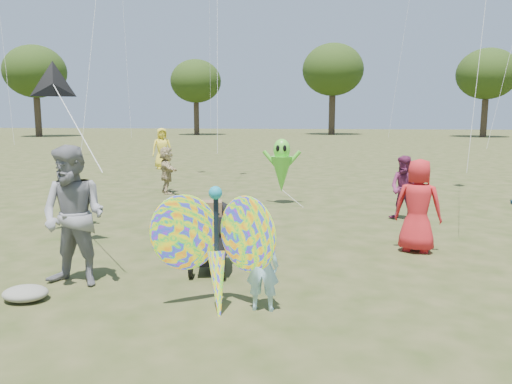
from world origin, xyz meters
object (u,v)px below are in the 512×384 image
adult_man (74,216)px  jogging_stroller (212,231)px  child_girl (262,266)px  crowd_a (418,206)px  butterfly_kite (217,249)px  crowd_g (162,148)px  crowd_d (167,170)px  alien_kite (282,168)px  crowd_b (71,193)px  crowd_e (405,188)px

adult_man → jogging_stroller: bearing=34.4°
child_girl → crowd_a: crowd_a is taller
child_girl → butterfly_kite: butterfly_kite is taller
crowd_g → adult_man: bearing=-102.4°
child_girl → jogging_stroller: size_ratio=1.01×
child_girl → crowd_a: (2.34, 2.97, 0.26)m
crowd_d → alien_kite: alien_kite is taller
adult_man → alien_kite: (2.32, 6.74, -0.00)m
adult_man → crowd_g: (-3.60, 14.86, -0.07)m
crowd_a → crowd_b: (-6.85, 0.99, -0.08)m
crowd_a → alien_kite: size_ratio=0.93×
jogging_stroller → crowd_g: bearing=101.3°
butterfly_kite → alien_kite: alien_kite is taller
crowd_a → crowd_d: size_ratio=1.15×
child_girl → crowd_a: 3.79m
crowd_e → butterfly_kite: size_ratio=0.84×
crowd_e → alien_kite: 3.38m
crowd_d → crowd_g: bearing=-7.8°
crowd_a → butterfly_kite: (-2.88, -3.04, -0.05)m
crowd_e → butterfly_kite: bearing=-83.3°
crowd_a → jogging_stroller: bearing=42.6°
adult_man → crowd_e: adult_man is taller
crowd_a → crowd_d: crowd_a is taller
adult_man → crowd_e: 7.24m
crowd_b → crowd_e: 7.23m
crowd_d → butterfly_kite: 9.42m
crowd_e → jogging_stroller: size_ratio=1.33×
adult_man → crowd_g: bearing=111.0°
jogging_stroller → alien_kite: 5.89m
adult_man → crowd_a: (5.01, 2.40, -0.17)m
butterfly_kite → crowd_e: bearing=61.4°
adult_man → crowd_b: size_ratio=1.33×
butterfly_kite → alien_kite: size_ratio=1.00×
crowd_d → alien_kite: size_ratio=0.81×
jogging_stroller → butterfly_kite: (0.39, -1.52, 0.15)m
crowd_a → crowd_g: bearing=-37.7°
child_girl → crowd_e: size_ratio=0.76×
crowd_d → crowd_e: size_ratio=0.97×
crowd_b → jogging_stroller: 4.37m
adult_man → crowd_e: bearing=51.3°
crowd_b → butterfly_kite: bearing=-87.6°
crowd_a → crowd_g: size_ratio=0.90×
crowd_d → adult_man: bearing=162.0°
crowd_d → butterfly_kite: butterfly_kite is taller
crowd_g → butterfly_kite: bearing=-95.7°
adult_man → jogging_stroller: size_ratio=1.78×
child_girl → butterfly_kite: size_ratio=0.63×
crowd_e → alien_kite: bearing=-175.4°
crowd_g → crowd_a: bearing=-81.3°
crowd_g → jogging_stroller: 14.96m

